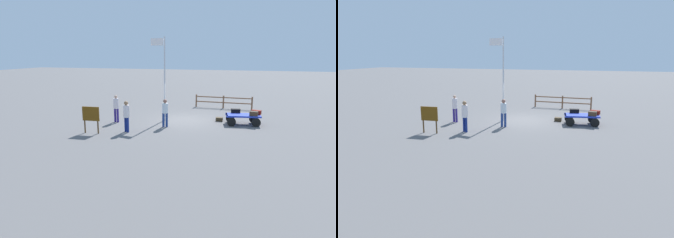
# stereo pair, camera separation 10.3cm
# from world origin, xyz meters

# --- Properties ---
(ground_plane) EXTENTS (120.00, 120.00, 0.00)m
(ground_plane) POSITION_xyz_m (0.00, 0.00, 0.00)
(ground_plane) COLOR #615E5E
(luggage_cart) EXTENTS (2.24, 1.51, 0.64)m
(luggage_cart) POSITION_xyz_m (-3.62, 0.17, 0.46)
(luggage_cart) COLOR #2036B9
(luggage_cart) RESTS_ON ground
(suitcase_olive) EXTENTS (0.53, 0.41, 0.27)m
(suitcase_olive) POSITION_xyz_m (-4.28, 0.33, 0.77)
(suitcase_olive) COLOR #3E2C1E
(suitcase_olive) RESTS_ON luggage_cart
(suitcase_dark) EXTENTS (0.62, 0.42, 0.24)m
(suitcase_dark) POSITION_xyz_m (-3.15, -0.35, 0.76)
(suitcase_dark) COLOR black
(suitcase_dark) RESTS_ON luggage_cart
(suitcase_tan) EXTENTS (0.65, 0.46, 0.25)m
(suitcase_tan) POSITION_xyz_m (-4.41, -0.20, 0.76)
(suitcase_tan) COLOR maroon
(suitcase_tan) RESTS_ON luggage_cart
(suitcase_maroon) EXTENTS (0.45, 0.36, 0.24)m
(suitcase_maroon) POSITION_xyz_m (-2.13, -0.40, 0.12)
(suitcase_maroon) COLOR #3E301E
(suitcase_maroon) RESTS_ON ground
(worker_lead) EXTENTS (0.48, 0.48, 1.77)m
(worker_lead) POSITION_xyz_m (2.57, 3.86, 1.04)
(worker_lead) COLOR navy
(worker_lead) RESTS_ON ground
(worker_trailing) EXTENTS (0.45, 0.45, 1.69)m
(worker_trailing) POSITION_xyz_m (0.83, 2.12, 1.00)
(worker_trailing) COLOR navy
(worker_trailing) RESTS_ON ground
(worker_supervisor) EXTENTS (0.39, 0.39, 1.75)m
(worker_supervisor) POSITION_xyz_m (4.22, 1.77, 1.03)
(worker_supervisor) COLOR navy
(worker_supervisor) RESTS_ON ground
(flagpole) EXTENTS (1.00, 0.21, 5.39)m
(flagpole) POSITION_xyz_m (1.48, 0.40, 3.14)
(flagpole) COLOR silver
(flagpole) RESTS_ON ground
(signboard) EXTENTS (0.99, 0.13, 1.50)m
(signboard) POSITION_xyz_m (4.34, 4.65, 0.98)
(signboard) COLOR #4C3319
(signboard) RESTS_ON ground
(wooden_fence) EXTENTS (4.58, 0.27, 1.03)m
(wooden_fence) POSITION_xyz_m (-1.86, -5.19, 0.60)
(wooden_fence) COLOR brown
(wooden_fence) RESTS_ON ground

